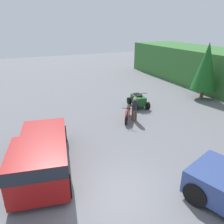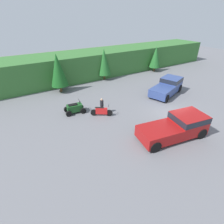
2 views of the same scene
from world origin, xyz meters
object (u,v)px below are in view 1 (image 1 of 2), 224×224
Objects in this scene: pickup_truck_red at (41,154)px; dirt_bike at (128,114)px; quad_atv at (138,101)px; rider_person at (135,108)px.

pickup_truck_red is 3.17× the size of dirt_bike.
dirt_bike is 2.80m from quad_atv.
quad_atv is 2.79m from rider_person.
pickup_truck_red is 2.71× the size of quad_atv.
quad_atv is at bearing 169.98° from dirt_bike.
pickup_truck_red is at bearing -47.52° from quad_atv.
dirt_bike is 0.62m from rider_person.
pickup_truck_red reaches higher than rider_person.
dirt_bike is at bearing -85.90° from rider_person.
pickup_truck_red is at bearing -24.42° from dirt_bike.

